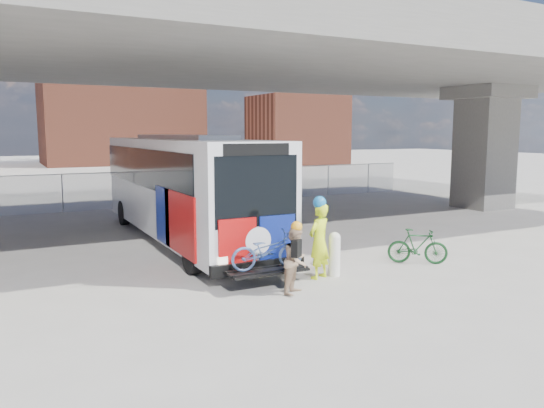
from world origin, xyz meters
TOP-DOWN VIEW (x-y plane):
  - ground at (0.00, 0.00)m, footprint 160.00×160.00m
  - bus at (-2.00, 3.00)m, footprint 2.67×12.99m
  - overpass at (0.00, 4.00)m, footprint 40.00×16.00m
  - chainlink_fence at (0.00, 12.00)m, footprint 30.00×0.06m
  - brick_buildings at (1.23, 48.23)m, footprint 54.00×22.00m
  - smokestack at (14.00, 55.00)m, footprint 2.20×2.20m
  - bollard at (0.12, -3.32)m, footprint 0.31×0.31m
  - cyclist_hivis at (-0.37, -3.32)m, footprint 0.85×0.72m
  - cyclist_tan at (-1.54, -4.18)m, footprint 0.97×0.94m
  - bike_parked at (3.00, -3.32)m, footprint 1.64×1.41m

SIDE VIEW (x-z plane):
  - ground at x=0.00m, z-range 0.00..0.00m
  - bike_parked at x=3.00m, z-range 0.00..1.02m
  - bollard at x=0.12m, z-range 0.04..1.22m
  - cyclist_tan at x=-1.54m, z-range -0.05..1.68m
  - cyclist_hivis at x=-0.37m, z-range -0.04..2.12m
  - chainlink_fence at x=0.00m, z-range -13.58..16.42m
  - bus at x=-2.00m, z-range 0.26..3.95m
  - brick_buildings at x=1.23m, z-range -0.58..11.42m
  - overpass at x=0.00m, z-range 2.57..10.52m
  - smokestack at x=14.00m, z-range 0.00..25.00m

